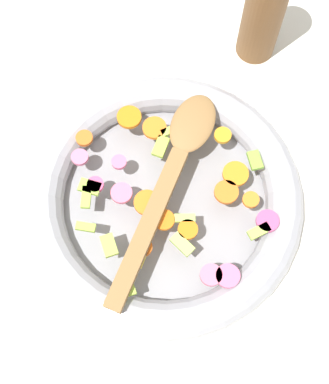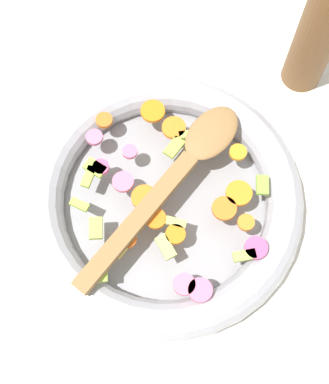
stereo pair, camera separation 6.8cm
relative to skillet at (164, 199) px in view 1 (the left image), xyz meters
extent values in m
plane|color=silver|center=(0.00, 0.00, -0.02)|extent=(4.00, 4.00, 0.00)
cylinder|color=gray|center=(0.00, 0.00, -0.02)|extent=(0.32, 0.32, 0.01)
torus|color=#9E9EA5|center=(0.00, 0.00, 0.00)|extent=(0.37, 0.37, 0.05)
cylinder|color=orange|center=(-0.02, 0.11, 0.03)|extent=(0.03, 0.03, 0.01)
cylinder|color=orange|center=(-0.08, 0.04, 0.03)|extent=(0.04, 0.04, 0.01)
cylinder|color=orange|center=(-0.07, 0.10, 0.03)|extent=(0.03, 0.03, 0.01)
cylinder|color=orange|center=(0.07, 0.08, 0.03)|extent=(0.02, 0.02, 0.01)
cylinder|color=orange|center=(-0.11, 0.02, 0.03)|extent=(0.04, 0.04, 0.01)
cylinder|color=orange|center=(0.03, -0.02, 0.03)|extent=(0.04, 0.04, 0.01)
cylinder|color=orange|center=(0.05, 0.06, 0.03)|extent=(0.04, 0.04, 0.01)
cylinder|color=orange|center=(0.03, 0.09, 0.03)|extent=(0.05, 0.05, 0.01)
cylinder|color=orange|center=(0.04, -0.06, 0.03)|extent=(0.03, 0.03, 0.01)
cylinder|color=orange|center=(-0.12, -0.04, 0.03)|extent=(0.03, 0.03, 0.01)
cylinder|color=orange|center=(0.06, -0.01, 0.03)|extent=(0.03, 0.03, 0.01)
cylinder|color=orange|center=(0.00, -0.03, 0.03)|extent=(0.05, 0.05, 0.01)
cube|color=#A7D046|center=(-0.02, -0.11, 0.03)|extent=(0.02, 0.02, 0.01)
cube|color=#A9CA5A|center=(0.04, 0.00, 0.03)|extent=(0.02, 0.03, 0.01)
cube|color=#B8DD54|center=(-0.07, 0.06, 0.03)|extent=(0.02, 0.03, 0.01)
cube|color=#A9D147|center=(-0.05, 0.03, 0.03)|extent=(0.03, 0.03, 0.01)
cube|color=#85BC3E|center=(0.03, 0.12, 0.03)|extent=(0.03, 0.02, 0.01)
cube|color=#A5D348|center=(-0.06, -0.08, 0.03)|extent=(0.03, 0.03, 0.01)
cube|color=#ABD24F|center=(0.11, 0.07, 0.03)|extent=(0.02, 0.03, 0.01)
cube|color=#9DC141|center=(0.08, -0.11, 0.03)|extent=(0.02, 0.02, 0.01)
cube|color=#B2D060|center=(0.07, -0.02, 0.03)|extent=(0.03, 0.02, 0.01)
cube|color=#A5C04B|center=(0.02, -0.10, 0.03)|extent=(0.03, 0.02, 0.01)
cube|color=#A9D148|center=(-0.05, -0.09, 0.03)|extent=(0.03, 0.03, 0.01)
cylinder|color=pink|center=(0.12, -0.02, 0.03)|extent=(0.04, 0.04, 0.01)
cylinder|color=pink|center=(0.13, 0.00, 0.03)|extent=(0.04, 0.04, 0.01)
cylinder|color=#E75180|center=(-0.06, -0.07, 0.03)|extent=(0.03, 0.03, 0.01)
cylinder|color=pink|center=(-0.03, -0.05, 0.03)|extent=(0.03, 0.03, 0.01)
cylinder|color=pink|center=(-0.10, -0.06, 0.03)|extent=(0.03, 0.03, 0.01)
cylinder|color=pink|center=(-0.07, -0.03, 0.03)|extent=(0.03, 0.03, 0.01)
cylinder|color=#D44E83|center=(0.11, 0.08, 0.03)|extent=(0.04, 0.04, 0.01)
cube|color=yellow|center=(0.05, -0.08, 0.03)|extent=(0.03, 0.03, 0.01)
cube|color=olive|center=(0.03, -0.05, 0.04)|extent=(0.14, 0.19, 0.01)
ellipsoid|color=olive|center=(-0.05, 0.08, 0.04)|extent=(0.10, 0.11, 0.01)
cylinder|color=brown|center=(-0.13, 0.26, 0.08)|extent=(0.06, 0.06, 0.21)
camera|label=1|loc=(0.20, -0.14, 0.67)|focal=50.00mm
camera|label=2|loc=(0.23, -0.08, 0.67)|focal=50.00mm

